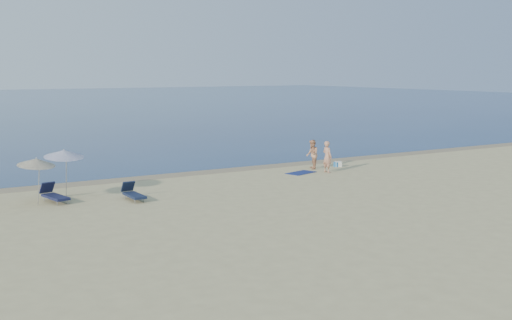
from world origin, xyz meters
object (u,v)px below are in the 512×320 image
Objects in this scene: umbrella_near at (64,153)px; blue_cooler at (337,164)px; person_left at (327,157)px; person_right at (312,154)px.

blue_cooler is at bearing -0.25° from umbrella_near.
umbrella_near reaches higher than blue_cooler.
person_left reaches higher than person_right.
blue_cooler is (1.80, -0.07, -0.70)m from person_right.
person_left is 14.39m from umbrella_near.
umbrella_near reaches higher than person_right.
person_left is 4.40× the size of blue_cooler.
person_left is 1.44m from person_right.
person_left is 1.04× the size of person_right.
blue_cooler is 16.29m from umbrella_near.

